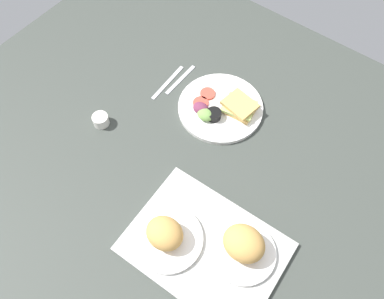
# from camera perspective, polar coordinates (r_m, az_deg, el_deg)

# --- Properties ---
(ground_plane) EXTENTS (1.90, 1.50, 0.03)m
(ground_plane) POSITION_cam_1_polar(r_m,az_deg,el_deg) (1.35, 1.44, -0.74)
(ground_plane) COLOR #383D38
(serving_tray) EXTENTS (0.46, 0.35, 0.02)m
(serving_tray) POSITION_cam_1_polar(r_m,az_deg,el_deg) (1.20, 1.87, -13.91)
(serving_tray) COLOR #B2B2AD
(serving_tray) RESTS_ON ground_plane
(bread_plate_near) EXTENTS (0.19, 0.19, 0.10)m
(bread_plate_near) POSITION_cam_1_polar(r_m,az_deg,el_deg) (1.16, 7.48, -13.71)
(bread_plate_near) COLOR white
(bread_plate_near) RESTS_ON serving_tray
(bread_plate_far) EXTENTS (0.21, 0.21, 0.09)m
(bread_plate_far) POSITION_cam_1_polar(r_m,az_deg,el_deg) (1.17, -3.78, -12.32)
(bread_plate_far) COLOR white
(bread_plate_far) RESTS_ON serving_tray
(plate_with_salad) EXTENTS (0.31, 0.31, 0.05)m
(plate_with_salad) POSITION_cam_1_polar(r_m,az_deg,el_deg) (1.43, 4.27, 6.05)
(plate_with_salad) COLOR white
(plate_with_salad) RESTS_ON ground_plane
(espresso_cup) EXTENTS (0.06, 0.06, 0.04)m
(espresso_cup) POSITION_cam_1_polar(r_m,az_deg,el_deg) (1.43, -13.07, 4.18)
(espresso_cup) COLOR silver
(espresso_cup) RESTS_ON ground_plane
(fork) EXTENTS (0.01, 0.17, 0.01)m
(fork) POSITION_cam_1_polar(r_m,az_deg,el_deg) (1.52, -1.69, 10.11)
(fork) COLOR #B7B7BC
(fork) RESTS_ON ground_plane
(knife) EXTENTS (0.02, 0.19, 0.01)m
(knife) POSITION_cam_1_polar(r_m,az_deg,el_deg) (1.52, -3.54, 9.70)
(knife) COLOR #B7B7BC
(knife) RESTS_ON ground_plane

